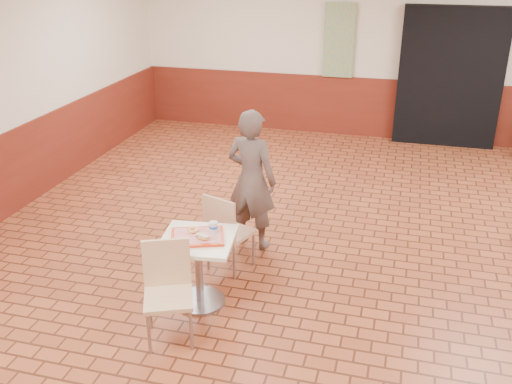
% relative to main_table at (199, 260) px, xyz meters
% --- Properties ---
extents(room_shell, '(8.01, 10.01, 3.01)m').
position_rel_main_table_xyz_m(room_shell, '(1.09, 0.47, 1.05)').
color(room_shell, brown).
rests_on(room_shell, ground).
extents(wainscot_band, '(8.00, 10.00, 1.00)m').
position_rel_main_table_xyz_m(wainscot_band, '(1.09, 0.47, 0.05)').
color(wainscot_band, maroon).
rests_on(wainscot_band, ground).
extents(corridor_doorway, '(1.60, 0.22, 2.20)m').
position_rel_main_table_xyz_m(corridor_doorway, '(2.29, 5.35, 0.65)').
color(corridor_doorway, black).
rests_on(corridor_doorway, ground).
extents(promo_poster, '(0.50, 0.03, 1.20)m').
position_rel_main_table_xyz_m(promo_poster, '(0.49, 5.41, 1.15)').
color(promo_poster, gray).
rests_on(promo_poster, wainscot_band).
extents(main_table, '(0.64, 0.64, 0.67)m').
position_rel_main_table_xyz_m(main_table, '(0.00, 0.00, 0.00)').
color(main_table, '#EFE5C0').
rests_on(main_table, ground).
extents(chair_main_front, '(0.52, 0.52, 0.85)m').
position_rel_main_table_xyz_m(chair_main_front, '(-0.08, -0.50, 0.02)').
color(chair_main_front, '#DDB685').
rests_on(chair_main_front, ground).
extents(chair_main_back, '(0.49, 0.49, 0.83)m').
position_rel_main_table_xyz_m(chair_main_back, '(0.06, 0.61, 0.01)').
color(chair_main_back, tan).
rests_on(chair_main_back, ground).
extents(customer, '(0.63, 0.48, 1.53)m').
position_rel_main_table_xyz_m(customer, '(0.16, 1.21, 0.31)').
color(customer, brown).
rests_on(customer, ground).
extents(serving_tray, '(0.46, 0.36, 0.03)m').
position_rel_main_table_xyz_m(serving_tray, '(0.00, 0.00, 0.23)').
color(serving_tray, red).
rests_on(serving_tray, main_table).
extents(ring_donut, '(0.11, 0.11, 0.03)m').
position_rel_main_table_xyz_m(ring_donut, '(-0.06, 0.06, 0.26)').
color(ring_donut, '#EF9E57').
rests_on(ring_donut, serving_tray).
extents(long_john_donut, '(0.15, 0.11, 0.04)m').
position_rel_main_table_xyz_m(long_john_donut, '(0.07, -0.06, 0.27)').
color(long_john_donut, '#E58C43').
rests_on(long_john_donut, serving_tray).
extents(paper_cup, '(0.08, 0.08, 0.10)m').
position_rel_main_table_xyz_m(paper_cup, '(0.12, 0.09, 0.30)').
color(paper_cup, silver).
rests_on(paper_cup, serving_tray).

